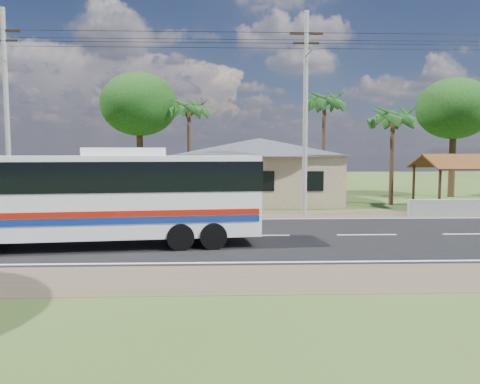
% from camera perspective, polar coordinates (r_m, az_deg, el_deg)
% --- Properties ---
extents(ground, '(120.00, 120.00, 0.00)m').
position_cam_1_polar(ground, '(19.46, 2.40, -5.38)').
color(ground, '#334B1A').
rests_on(ground, ground).
extents(road, '(120.00, 16.00, 0.03)m').
position_cam_1_polar(road, '(19.46, 2.40, -5.35)').
color(road, black).
rests_on(road, ground).
extents(house, '(12.40, 10.00, 5.00)m').
position_cam_1_polar(house, '(32.19, 2.36, 3.46)').
color(house, tan).
rests_on(house, ground).
extents(waiting_shed, '(5.20, 4.48, 3.35)m').
position_cam_1_polar(waiting_shed, '(31.18, 25.66, 3.08)').
color(waiting_shed, '#332312').
rests_on(waiting_shed, ground).
extents(concrete_barrier, '(7.00, 0.30, 0.90)m').
position_cam_1_polar(concrete_barrier, '(28.31, 26.43, -1.72)').
color(concrete_barrier, '#9E9E99').
rests_on(concrete_barrier, ground).
extents(utility_poles, '(32.80, 2.22, 11.00)m').
position_cam_1_polar(utility_poles, '(26.01, 7.26, 9.95)').
color(utility_poles, '#9E9E99').
rests_on(utility_poles, ground).
extents(palm_near, '(2.80, 2.80, 6.70)m').
position_cam_1_polar(palm_near, '(32.11, 18.16, 8.69)').
color(palm_near, '#47301E').
rests_on(palm_near, ground).
extents(palm_mid, '(2.80, 2.80, 8.20)m').
position_cam_1_polar(palm_mid, '(35.58, 10.26, 10.82)').
color(palm_mid, '#47301E').
rests_on(palm_mid, ground).
extents(palm_far, '(2.80, 2.80, 7.70)m').
position_cam_1_polar(palm_far, '(35.31, -6.25, 10.12)').
color(palm_far, '#47301E').
rests_on(palm_far, ground).
extents(tree_behind_house, '(6.00, 6.00, 9.61)m').
position_cam_1_polar(tree_behind_house, '(37.81, -12.20, 10.37)').
color(tree_behind_house, '#47301E').
rests_on(tree_behind_house, ground).
extents(tree_behind_shed, '(5.60, 5.60, 9.02)m').
position_cam_1_polar(tree_behind_shed, '(39.34, 24.65, 9.18)').
color(tree_behind_shed, '#47301E').
rests_on(tree_behind_shed, ground).
extents(coach_bus, '(11.89, 3.74, 3.63)m').
position_cam_1_polar(coach_bus, '(17.77, -16.77, 0.17)').
color(coach_bus, white).
rests_on(coach_bus, ground).
extents(motorcycle, '(1.73, 0.78, 0.88)m').
position_cam_1_polar(motorcycle, '(28.02, 23.89, -1.71)').
color(motorcycle, black).
rests_on(motorcycle, ground).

